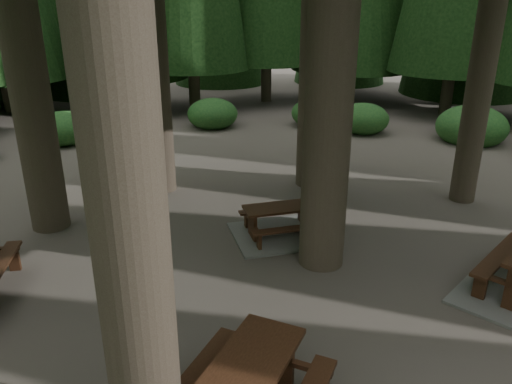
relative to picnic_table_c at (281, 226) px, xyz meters
name	(u,v)px	position (x,y,z in m)	size (l,w,h in m)	color
ground	(285,273)	(-0.47, -1.48, -0.22)	(80.00, 80.00, 0.00)	#584F47
picnic_table_c	(281,226)	(0.00, 0.00, 0.00)	(2.07, 1.74, 0.68)	gray
shrub_ring	(305,231)	(0.24, -0.73, 0.18)	(23.86, 24.64, 1.49)	#1C5322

